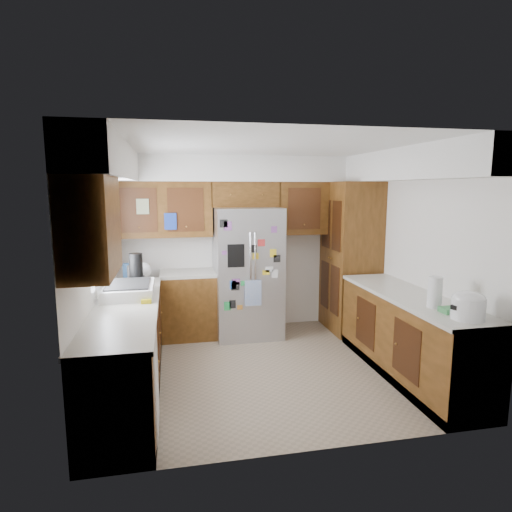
# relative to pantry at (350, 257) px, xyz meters

# --- Properties ---
(floor) EXTENTS (3.60, 3.60, 0.00)m
(floor) POSITION_rel_pantry_xyz_m (-1.50, -1.15, -1.07)
(floor) COLOR gray
(floor) RESTS_ON ground
(room_shell) EXTENTS (3.64, 3.24, 2.52)m
(room_shell) POSITION_rel_pantry_xyz_m (-1.61, -0.79, 0.75)
(room_shell) COLOR white
(room_shell) RESTS_ON ground
(left_counter_run) EXTENTS (1.36, 3.20, 0.92)m
(left_counter_run) POSITION_rel_pantry_xyz_m (-2.86, -1.12, -0.65)
(left_counter_run) COLOR #472A0D
(left_counter_run) RESTS_ON ground
(right_counter_run) EXTENTS (0.63, 2.25, 0.92)m
(right_counter_run) POSITION_rel_pantry_xyz_m (0.00, -1.62, -0.65)
(right_counter_run) COLOR #472A0D
(right_counter_run) RESTS_ON ground
(pantry) EXTENTS (0.60, 0.90, 2.15)m
(pantry) POSITION_rel_pantry_xyz_m (0.00, 0.00, 0.00)
(pantry) COLOR #472A0D
(pantry) RESTS_ON ground
(fridge) EXTENTS (0.90, 0.79, 1.80)m
(fridge) POSITION_rel_pantry_xyz_m (-1.50, 0.05, -0.17)
(fridge) COLOR #A0A1A5
(fridge) RESTS_ON ground
(bridge_cabinet) EXTENTS (0.96, 0.34, 0.35)m
(bridge_cabinet) POSITION_rel_pantry_xyz_m (-1.50, 0.28, 0.90)
(bridge_cabinet) COLOR #472A0D
(bridge_cabinet) RESTS_ON fridge
(fridge_top_items) EXTENTS (0.56, 0.32, 0.29)m
(fridge_top_items) POSITION_rel_pantry_xyz_m (-1.62, 0.29, 1.20)
(fridge_top_items) COLOR #2130A8
(fridge_top_items) RESTS_ON bridge_cabinet
(sink_assembly) EXTENTS (0.52, 0.75, 0.37)m
(sink_assembly) POSITION_rel_pantry_xyz_m (-3.00, -1.05, -0.09)
(sink_assembly) COLOR white
(sink_assembly) RESTS_ON left_counter_run
(left_counter_clutter) EXTENTS (0.36, 0.89, 0.38)m
(left_counter_clutter) POSITION_rel_pantry_xyz_m (-2.95, -0.32, -0.02)
(left_counter_clutter) COLOR black
(left_counter_clutter) RESTS_ON left_counter_run
(rice_cooker) EXTENTS (0.29, 0.28, 0.25)m
(rice_cooker) POSITION_rel_pantry_xyz_m (-0.00, -2.52, -0.02)
(rice_cooker) COLOR white
(rice_cooker) RESTS_ON right_counter_run
(paper_towel) EXTENTS (0.13, 0.13, 0.30)m
(paper_towel) POSITION_rel_pantry_xyz_m (-0.06, -2.12, -0.00)
(paper_towel) COLOR white
(paper_towel) RESTS_ON right_counter_run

